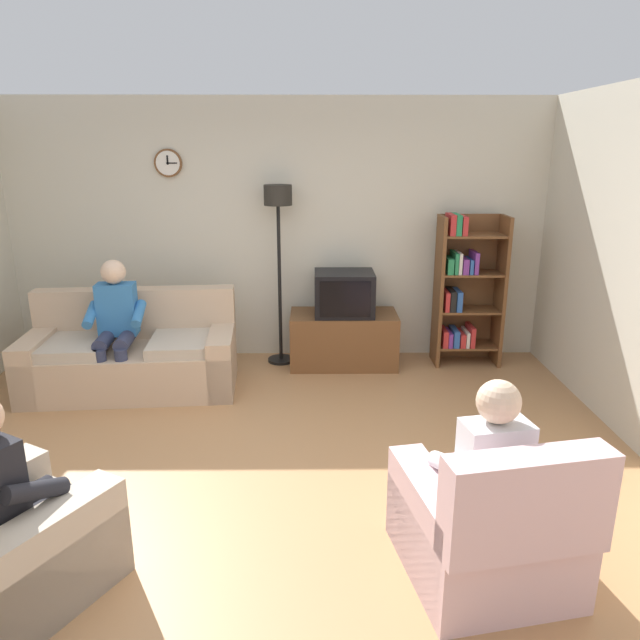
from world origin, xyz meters
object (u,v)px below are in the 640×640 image
object	(u,v)px
bookshelf	(464,289)
armchair_near_bookshelf	(487,528)
person_on_couch	(115,321)
tv_stand	(343,339)
armchair_near_window	(1,550)
person_in_left_armchair	(8,486)
floor_lamp	(278,225)
couch	(133,357)
tv	(344,293)
person_in_right_armchair	(484,466)

from	to	relation	value
bookshelf	armchair_near_bookshelf	size ratio (longest dim) A/B	1.55
bookshelf	person_on_couch	size ratio (longest dim) A/B	1.27
tv_stand	armchair_near_bookshelf	xyz separation A→B (m)	(0.60, -3.18, 0.01)
bookshelf	armchair_near_window	xyz separation A→B (m)	(-3.11, -3.40, -0.51)
person_in_left_armchair	person_on_couch	bearing A→B (deg)	96.45
bookshelf	person_on_couch	distance (m)	3.44
armchair_near_window	person_in_left_armchair	xyz separation A→B (m)	(0.04, 0.08, 0.32)
floor_lamp	bookshelf	bearing A→B (deg)	-0.90
person_on_couch	person_in_left_armchair	size ratio (longest dim) A/B	1.11
armchair_near_window	person_in_left_armchair	bearing A→B (deg)	60.82
couch	bookshelf	xyz separation A→B (m)	(3.26, 0.68, 0.48)
tv	person_in_right_armchair	size ratio (longest dim) A/B	0.54
bookshelf	person_in_left_armchair	xyz separation A→B (m)	(-3.06, -3.32, -0.19)
tv	floor_lamp	xyz separation A→B (m)	(-0.66, 0.12, 0.67)
person_in_left_armchair	person_in_right_armchair	xyz separation A→B (m)	(2.40, 0.16, 0.00)
floor_lamp	person_in_left_armchair	distance (m)	3.64
couch	person_on_couch	bearing A→B (deg)	-128.59
tv_stand	armchair_near_window	bearing A→B (deg)	-119.18
tv_stand	tv	distance (m)	0.50
armchair_near_bookshelf	person_on_couch	xyz separation A→B (m)	(-2.70, 2.46, 0.41)
person_on_couch	tv_stand	bearing A→B (deg)	18.89
tv_stand	armchair_near_bookshelf	size ratio (longest dim) A/B	1.09
person_in_right_armchair	tv_stand	bearing A→B (deg)	100.72
armchair_near_window	tv_stand	bearing A→B (deg)	60.82
person_on_couch	person_in_right_armchair	world-z (taller)	person_on_couch
bookshelf	person_in_left_armchair	distance (m)	4.52
armchair_near_window	person_on_couch	xyz separation A→B (m)	(-0.24, 2.61, 0.41)
armchair_near_bookshelf	person_on_couch	bearing A→B (deg)	137.72
couch	armchair_near_window	xyz separation A→B (m)	(0.16, -2.72, -0.02)
tv_stand	floor_lamp	distance (m)	1.35
person_on_couch	person_in_right_armchair	xyz separation A→B (m)	(2.69, -2.37, -0.09)
tv	armchair_near_window	bearing A→B (deg)	-119.36
bookshelf	armchair_near_window	world-z (taller)	bookshelf
person_in_left_armchair	floor_lamp	bearing A→B (deg)	70.99
tv_stand	person_on_couch	distance (m)	2.26
floor_lamp	couch	bearing A→B (deg)	-152.37
couch	floor_lamp	distance (m)	1.90
tv	person_in_right_armchair	xyz separation A→B (m)	(0.59, -3.07, -0.17)
floor_lamp	person_on_couch	bearing A→B (deg)	-150.41
armchair_near_window	person_on_couch	bearing A→B (deg)	95.31
floor_lamp	armchair_near_window	world-z (taller)	floor_lamp
tv	armchair_near_bookshelf	bearing A→B (deg)	-79.20
armchair_near_bookshelf	person_in_left_armchair	distance (m)	2.44
floor_lamp	armchair_near_window	xyz separation A→B (m)	(-1.20, -3.43, -1.16)
floor_lamp	person_on_couch	distance (m)	1.82
couch	person_in_left_armchair	world-z (taller)	person_in_left_armchair
couch	bookshelf	distance (m)	3.37
tv_stand	person_in_right_armchair	bearing A→B (deg)	-79.28
couch	armchair_near_window	distance (m)	2.73
floor_lamp	person_in_left_armchair	world-z (taller)	floor_lamp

